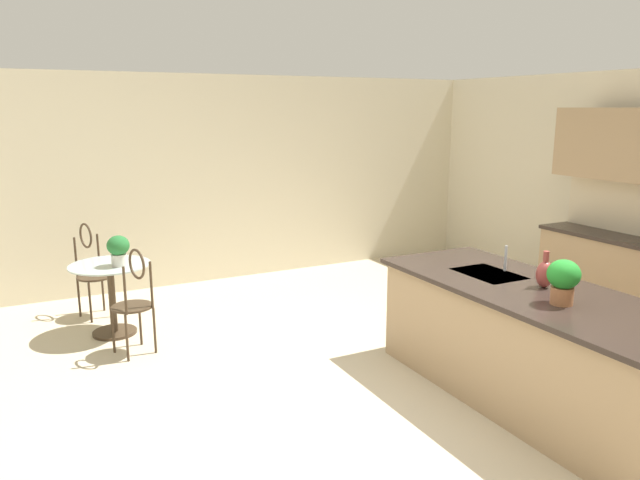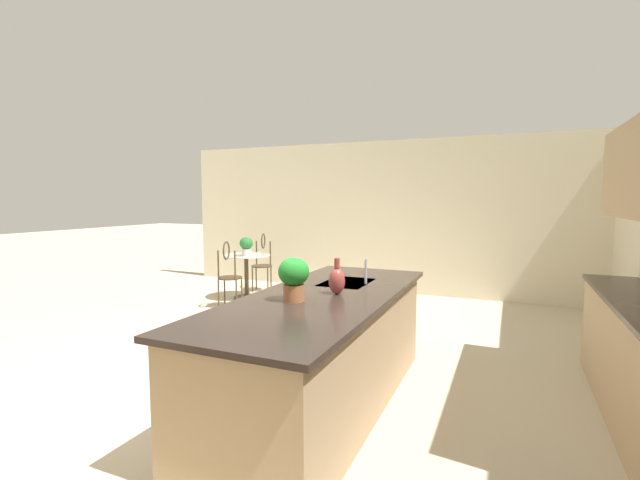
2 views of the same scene
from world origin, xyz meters
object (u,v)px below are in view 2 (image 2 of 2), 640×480
object	(u,v)px
bistro_table	(246,272)
chair_by_island	(229,271)
chair_near_window	(262,259)
vase_on_counter	(337,280)
potted_plant_on_table	(246,245)
potted_plant_counter_near	(294,276)

from	to	relation	value
bistro_table	chair_by_island	size ratio (longest dim) A/B	0.77
chair_near_window	vase_on_counter	world-z (taller)	vase_on_counter
potted_plant_on_table	potted_plant_counter_near	size ratio (longest dim) A/B	0.95
bistro_table	chair_by_island	bearing A→B (deg)	9.65
chair_by_island	potted_plant_counter_near	distance (m)	3.69
potted_plant_on_table	chair_by_island	bearing A→B (deg)	3.40
potted_plant_on_table	potted_plant_counter_near	xyz separation A→B (m)	(3.22, 2.52, 0.19)
potted_plant_counter_near	chair_by_island	bearing A→B (deg)	-137.18
chair_near_window	chair_by_island	world-z (taller)	same
chair_by_island	potted_plant_on_table	xyz separation A→B (m)	(-0.54, -0.03, 0.34)
chair_near_window	potted_plant_counter_near	xyz separation A→B (m)	(4.02, 2.70, 0.53)
potted_plant_counter_near	potted_plant_on_table	bearing A→B (deg)	-142.03
chair_by_island	vase_on_counter	xyz separation A→B (m)	(2.33, 2.69, 0.46)
chair_near_window	potted_plant_on_table	size ratio (longest dim) A/B	3.38
potted_plant_on_table	potted_plant_counter_near	world-z (taller)	potted_plant_counter_near
potted_plant_counter_near	vase_on_counter	size ratio (longest dim) A/B	1.12
potted_plant_on_table	bistro_table	bearing A→B (deg)	-145.26
potted_plant_on_table	chair_near_window	bearing A→B (deg)	-167.31
potted_plant_counter_near	vase_on_counter	xyz separation A→B (m)	(-0.35, 0.20, -0.07)
bistro_table	chair_by_island	distance (m)	0.68
chair_by_island	vase_on_counter	world-z (taller)	vase_on_counter
bistro_table	vase_on_counter	bearing A→B (deg)	43.13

